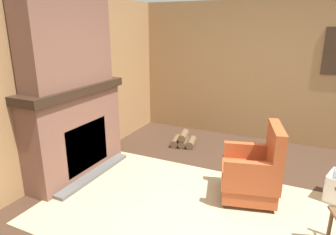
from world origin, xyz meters
TOP-DOWN VIEW (x-y plane):
  - ground_plane at (0.00, 0.00)m, footprint 14.00×14.00m
  - wood_panel_wall_left at (-2.57, 0.00)m, footprint 0.06×5.68m
  - wood_panel_wall_back at (0.02, 2.57)m, footprint 5.68×0.09m
  - fireplace_hearth at (-2.33, 0.00)m, footprint 0.61×1.67m
  - chimney_breast at (-2.34, 0.00)m, footprint 0.35×1.38m
  - area_rug at (-0.43, -0.20)m, footprint 3.61×2.16m
  - armchair at (0.06, 0.36)m, footprint 0.79×0.79m
  - firewood_stack at (-1.36, 1.61)m, footprint 0.48×0.44m
  - oil_lamp_vase at (-2.38, -0.24)m, footprint 0.12×0.12m
  - storage_case at (-2.38, 0.46)m, footprint 0.15×0.21m

SIDE VIEW (x-z plane):
  - ground_plane at x=0.00m, z-range 0.00..0.00m
  - area_rug at x=-0.43m, z-range 0.00..0.01m
  - firewood_stack at x=-1.36m, z-range -0.03..0.23m
  - armchair at x=0.06m, z-range -0.13..0.83m
  - fireplace_hearth at x=-2.33m, z-range 0.00..1.28m
  - wood_panel_wall_left at x=-2.57m, z-range 0.00..2.50m
  - wood_panel_wall_back at x=0.02m, z-range 0.01..2.50m
  - storage_case at x=-2.38m, z-range 1.29..1.40m
  - oil_lamp_vase at x=-2.38m, z-range 1.25..1.50m
  - chimney_breast at x=-2.34m, z-range 1.29..2.48m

